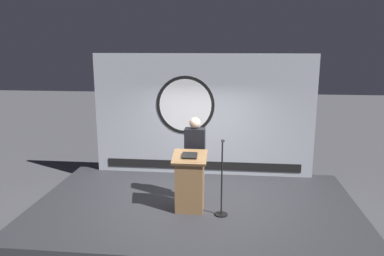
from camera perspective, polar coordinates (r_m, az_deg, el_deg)
ground_plane at (r=7.80m, az=0.45°, el=-13.39°), size 40.00×40.00×0.00m
stage_platform at (r=7.73m, az=0.46°, el=-12.39°), size 6.40×4.00×0.30m
banner_display at (r=9.01m, az=1.55°, el=1.91°), size 5.25×0.12×2.91m
podium at (r=7.18m, az=-0.35°, el=-8.29°), size 0.64×0.49×1.15m
speaker_person at (r=7.52m, az=0.43°, el=-4.68°), size 0.40×0.26×1.72m
microphone_stand at (r=7.07m, az=4.51°, el=-9.32°), size 0.24×0.48×1.39m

